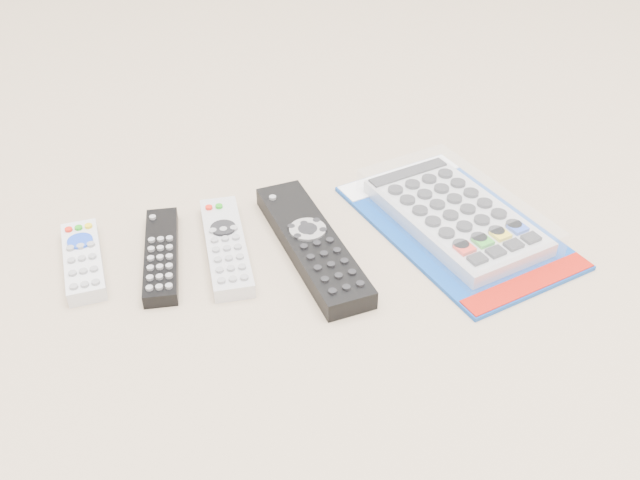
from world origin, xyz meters
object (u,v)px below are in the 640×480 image
object	(u,v)px
remote_small_grey	(83,260)
remote_large_black	(312,244)
jumbo_remote_packaged	(455,214)
remote_slim_black	(161,255)
remote_silver_dvd	(226,245)

from	to	relation	value
remote_small_grey	remote_large_black	xyz separation A→B (m)	(0.26, -0.05, 0.00)
remote_small_grey	jumbo_remote_packaged	xyz separation A→B (m)	(0.44, -0.05, 0.01)
remote_small_grey	remote_large_black	distance (m)	0.26
remote_slim_black	remote_silver_dvd	bearing A→B (deg)	3.72
remote_slim_black	remote_large_black	world-z (taller)	remote_large_black
remote_small_grey	jumbo_remote_packaged	size ratio (longest dim) A/B	0.43
remote_slim_black	remote_silver_dvd	world-z (taller)	remote_silver_dvd
remote_slim_black	remote_silver_dvd	xyz separation A→B (m)	(0.07, -0.01, 0.00)
remote_silver_dvd	remote_large_black	size ratio (longest dim) A/B	0.75
remote_large_black	jumbo_remote_packaged	world-z (taller)	jumbo_remote_packaged
remote_large_black	remote_slim_black	bearing A→B (deg)	163.17
jumbo_remote_packaged	remote_small_grey	bearing A→B (deg)	160.99
remote_silver_dvd	remote_large_black	xyz separation A→B (m)	(0.10, -0.03, 0.00)
remote_small_grey	jumbo_remote_packaged	distance (m)	0.44
remote_small_grey	remote_slim_black	size ratio (longest dim) A/B	0.81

